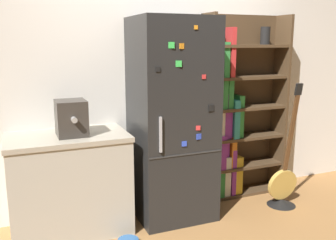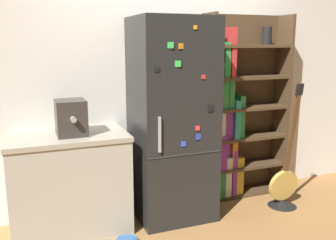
{
  "view_description": "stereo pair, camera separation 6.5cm",
  "coord_description": "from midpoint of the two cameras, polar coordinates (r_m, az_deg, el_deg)",
  "views": [
    {
      "loc": [
        -1.32,
        -2.97,
        1.62
      ],
      "look_at": [
        -0.03,
        0.15,
        0.92
      ],
      "focal_mm": 40.0,
      "sensor_mm": 36.0,
      "label": 1
    },
    {
      "loc": [
        -1.26,
        -3.0,
        1.62
      ],
      "look_at": [
        -0.03,
        0.15,
        0.92
      ],
      "focal_mm": 40.0,
      "sensor_mm": 36.0,
      "label": 2
    }
  ],
  "objects": [
    {
      "name": "bookshelf",
      "position": [
        3.99,
        9.34,
        0.3
      ],
      "size": [
        0.92,
        0.28,
        1.91
      ],
      "color": "#4C3823",
      "rests_on": "ground_plane"
    },
    {
      "name": "wall_back",
      "position": [
        3.71,
        -1.96,
        6.69
      ],
      "size": [
        8.0,
        0.05,
        2.6
      ],
      "color": "white",
      "rests_on": "ground_plane"
    },
    {
      "name": "kitchen_counter",
      "position": [
        3.38,
        -15.27,
        -9.34
      ],
      "size": [
        1.0,
        0.6,
        0.87
      ],
      "color": "#BCB7A8",
      "rests_on": "ground_plane"
    },
    {
      "name": "ground_plane",
      "position": [
        3.63,
        0.9,
        -14.83
      ],
      "size": [
        16.0,
        16.0,
        0.0
      ],
      "primitive_type": "plane",
      "color": "#A87542"
    },
    {
      "name": "espresso_machine",
      "position": [
        3.19,
        -15.09,
        0.3
      ],
      "size": [
        0.24,
        0.32,
        0.3
      ],
      "color": "#38332D",
      "rests_on": "kitchen_counter"
    },
    {
      "name": "refrigerator",
      "position": [
        3.44,
        0.09,
        -0.02
      ],
      "size": [
        0.7,
        0.66,
        1.85
      ],
      "color": "black",
      "rests_on": "ground_plane"
    },
    {
      "name": "guitar",
      "position": [
        4.0,
        16.61,
        -9.98
      ],
      "size": [
        0.32,
        0.3,
        1.26
      ],
      "color": "black",
      "rests_on": "ground_plane"
    }
  ]
}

